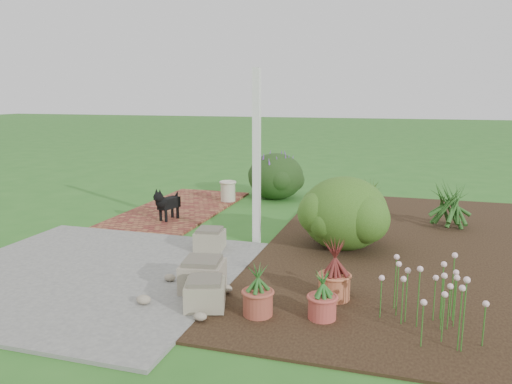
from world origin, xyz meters
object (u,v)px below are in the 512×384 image
(black_dog, at_px, (167,202))
(stone_trough_near, at_px, (203,276))
(cream_ceramic_urn, at_px, (228,191))
(evergreen_shrub, at_px, (344,211))

(black_dog, bearing_deg, stone_trough_near, -40.16)
(stone_trough_near, distance_m, cream_ceramic_urn, 4.61)
(stone_trough_near, bearing_deg, evergreen_shrub, 58.13)
(stone_trough_near, bearing_deg, black_dog, 123.74)
(stone_trough_near, xyz_separation_m, cream_ceramic_urn, (-1.32, 4.42, 0.04))
(evergreen_shrub, bearing_deg, cream_ceramic_urn, 137.55)
(stone_trough_near, distance_m, black_dog, 3.20)
(evergreen_shrub, bearing_deg, stone_trough_near, -121.87)
(stone_trough_near, height_order, black_dog, black_dog)
(stone_trough_near, height_order, cream_ceramic_urn, cream_ceramic_urn)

